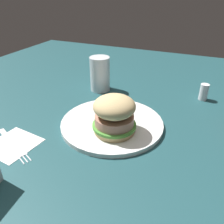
{
  "coord_description": "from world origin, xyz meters",
  "views": [
    {
      "loc": [
        0.51,
        0.22,
        0.35
      ],
      "look_at": [
        0.02,
        0.01,
        0.04
      ],
      "focal_mm": 36.58,
      "sensor_mm": 36.0,
      "label": 1
    }
  ],
  "objects_px": {
    "fries_pile": "(113,110)",
    "napkin": "(13,144)",
    "plate": "(112,123)",
    "sandwich": "(114,114)",
    "salt_shaker": "(204,92)",
    "drink_glass": "(100,76)",
    "fork": "(13,144)"
  },
  "relations": [
    {
      "from": "sandwich",
      "to": "drink_glass",
      "type": "relative_size",
      "value": 0.93
    },
    {
      "from": "fork",
      "to": "salt_shaker",
      "type": "xyz_separation_m",
      "value": [
        -0.45,
        0.41,
        0.02
      ]
    },
    {
      "from": "fries_pile",
      "to": "salt_shaker",
      "type": "bearing_deg",
      "value": 131.85
    },
    {
      "from": "fries_pile",
      "to": "napkin",
      "type": "distance_m",
      "value": 0.29
    },
    {
      "from": "plate",
      "to": "napkin",
      "type": "height_order",
      "value": "plate"
    },
    {
      "from": "salt_shaker",
      "to": "drink_glass",
      "type": "bearing_deg",
      "value": -79.73
    },
    {
      "from": "plate",
      "to": "drink_glass",
      "type": "distance_m",
      "value": 0.25
    },
    {
      "from": "napkin",
      "to": "salt_shaker",
      "type": "height_order",
      "value": "salt_shaker"
    },
    {
      "from": "fries_pile",
      "to": "fork",
      "type": "distance_m",
      "value": 0.29
    },
    {
      "from": "drink_glass",
      "to": "fork",
      "type": "bearing_deg",
      "value": -7.67
    },
    {
      "from": "plate",
      "to": "fries_pile",
      "type": "xyz_separation_m",
      "value": [
        -0.06,
        -0.02,
        0.01
      ]
    },
    {
      "from": "plate",
      "to": "sandwich",
      "type": "height_order",
      "value": "sandwich"
    },
    {
      "from": "drink_glass",
      "to": "napkin",
      "type": "bearing_deg",
      "value": -7.9
    },
    {
      "from": "napkin",
      "to": "salt_shaker",
      "type": "xyz_separation_m",
      "value": [
        -0.45,
        0.41,
        0.03
      ]
    },
    {
      "from": "fork",
      "to": "drink_glass",
      "type": "xyz_separation_m",
      "value": [
        -0.38,
        0.05,
        0.05
      ]
    },
    {
      "from": "plate",
      "to": "drink_glass",
      "type": "xyz_separation_m",
      "value": [
        -0.21,
        -0.14,
        0.05
      ]
    },
    {
      "from": "salt_shaker",
      "to": "napkin",
      "type": "bearing_deg",
      "value": -42.38
    },
    {
      "from": "plate",
      "to": "salt_shaker",
      "type": "relative_size",
      "value": 5.11
    },
    {
      "from": "sandwich",
      "to": "fries_pile",
      "type": "height_order",
      "value": "sandwich"
    },
    {
      "from": "fries_pile",
      "to": "napkin",
      "type": "xyz_separation_m",
      "value": [
        0.23,
        -0.17,
        -0.01
      ]
    },
    {
      "from": "fries_pile",
      "to": "napkin",
      "type": "bearing_deg",
      "value": -35.96
    },
    {
      "from": "sandwich",
      "to": "fries_pile",
      "type": "distance_m",
      "value": 0.11
    },
    {
      "from": "fork",
      "to": "salt_shaker",
      "type": "bearing_deg",
      "value": 137.77
    },
    {
      "from": "napkin",
      "to": "drink_glass",
      "type": "relative_size",
      "value": 0.91
    },
    {
      "from": "plate",
      "to": "salt_shaker",
      "type": "bearing_deg",
      "value": 141.0
    },
    {
      "from": "drink_glass",
      "to": "salt_shaker",
      "type": "height_order",
      "value": "drink_glass"
    },
    {
      "from": "plate",
      "to": "fork",
      "type": "xyz_separation_m",
      "value": [
        0.18,
        -0.19,
        -0.0
      ]
    },
    {
      "from": "drink_glass",
      "to": "fries_pile",
      "type": "bearing_deg",
      "value": 37.93
    },
    {
      "from": "plate",
      "to": "drink_glass",
      "type": "relative_size",
      "value": 2.31
    },
    {
      "from": "plate",
      "to": "napkin",
      "type": "bearing_deg",
      "value": -46.9
    },
    {
      "from": "sandwich",
      "to": "fries_pile",
      "type": "relative_size",
      "value": 1.19
    },
    {
      "from": "plate",
      "to": "salt_shaker",
      "type": "xyz_separation_m",
      "value": [
        -0.27,
        0.22,
        0.02
      ]
    }
  ]
}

